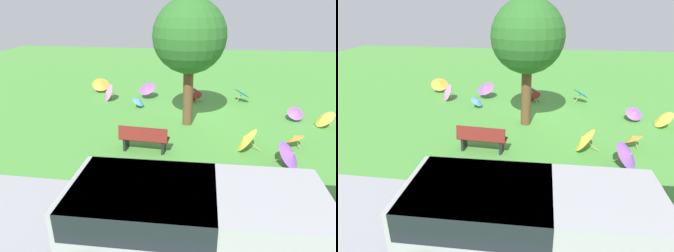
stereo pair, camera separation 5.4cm
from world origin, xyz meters
The scene contains 16 objects.
ground centered at (0.00, 0.00, 0.00)m, with size 40.00×40.00×0.00m, color #478C38.
van_dark centered at (-0.11, 7.13, 0.91)m, with size 4.64×2.21×1.53m.
park_bench centered at (1.58, 2.96, 0.47)m, with size 1.63×0.59×0.90m.
shade_tree centered at (0.38, 0.35, 3.37)m, with size 2.70×2.70×4.76m.
parasol_purple_0 centered at (2.68, -2.79, 0.55)m, with size 1.10×1.07×0.85m.
parasol_orange_1 centered at (-3.35, 1.97, 0.37)m, with size 0.79×0.80×0.57m.
parasol_pink_0 centered at (0.38, -3.61, 0.37)m, with size 0.98×0.97×0.62m.
parasol_purple_1 centered at (-2.91, 3.29, 0.40)m, with size 1.04×1.12×0.80m.
parasol_teal_0 centered at (-2.03, -2.77, 0.51)m, with size 1.01×1.04×0.78m.
parasol_orange_2 centered at (5.37, -3.58, 0.45)m, with size 1.14×1.11×0.76m.
parasol_purple_2 centered at (-3.98, -0.56, 0.37)m, with size 0.78×0.75×0.63m.
parasol_yellow_0 centered at (-4.90, -0.09, 0.37)m, with size 0.75×0.86×0.72m.
parasol_pink_1 centered at (4.53, -2.20, 0.42)m, with size 0.84×0.96×0.83m.
parasol_yellow_1 centered at (-1.69, 2.39, 0.42)m, with size 0.91×1.00×0.84m.
parasol_red_1 centered at (0.25, -2.63, 0.32)m, with size 0.84×0.78×0.63m.
parasol_blue_2 centered at (2.76, -1.31, 0.33)m, with size 0.63×0.65×0.54m.
Camera 1 is at (-0.43, 11.61, 4.59)m, focal length 32.31 mm.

